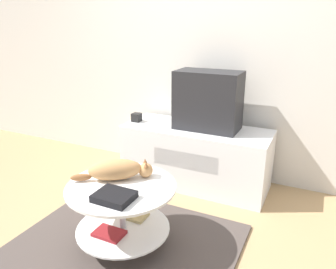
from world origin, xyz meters
TOP-DOWN VIEW (x-y plane):
  - ground_plane at (0.00, 0.00)m, footprint 12.00×12.00m
  - wall_back at (0.00, 1.57)m, footprint 8.00×0.05m
  - rug at (0.00, 0.00)m, footprint 1.54×1.40m
  - tv_stand at (0.09, 1.21)m, footprint 1.39×0.54m
  - tv at (0.19, 1.24)m, footprint 0.59×0.32m
  - speaker at (-0.53, 1.16)m, footprint 0.08×0.08m
  - coffee_table at (-0.01, 0.08)m, footprint 0.74×0.74m
  - dvd_box at (0.06, -0.10)m, footprint 0.23×0.19m
  - cat at (-0.08, 0.15)m, footprint 0.48×0.37m

SIDE VIEW (x-z plane):
  - ground_plane at x=0.00m, z-range 0.00..0.00m
  - rug at x=0.00m, z-range 0.00..0.02m
  - tv_stand at x=0.09m, z-range 0.00..0.58m
  - coffee_table at x=-0.01m, z-range 0.09..0.56m
  - dvd_box at x=0.06m, z-range 0.49..0.53m
  - cat at x=-0.08m, z-range 0.49..0.63m
  - speaker at x=-0.53m, z-range 0.58..0.66m
  - tv at x=0.19m, z-range 0.58..1.11m
  - wall_back at x=0.00m, z-range 0.00..2.60m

